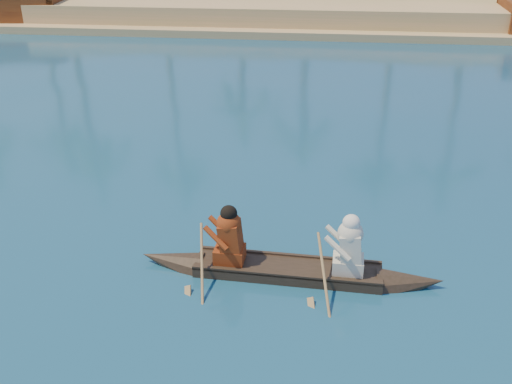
# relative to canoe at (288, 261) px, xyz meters

# --- Properties ---
(canoe) EXTENTS (5.29, 0.93, 1.45)m
(canoe) POSITION_rel_canoe_xyz_m (0.00, 0.00, 0.00)
(canoe) COLOR #37281E
(canoe) RESTS_ON ground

